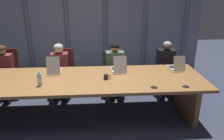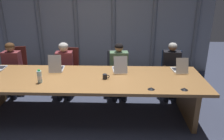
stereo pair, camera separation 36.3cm
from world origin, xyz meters
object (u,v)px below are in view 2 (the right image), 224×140
object	(u,v)px
laptop_left_mid	(57,67)
person_center	(119,67)
office_chair_left_end	(17,75)
office_chair_right_mid	(170,78)
water_bottle_primary	(40,77)
laptop_right_mid	(179,69)
office_chair_left_mid	(68,76)
person_left_end	(11,66)
coffee_mug_near	(105,77)
conference_mic_left_side	(184,89)
laptop_center	(120,68)
person_left_mid	(64,66)
conference_mic_middle	(151,88)
office_chair_center	(117,77)
person_right_mid	(172,67)

from	to	relation	value
laptop_left_mid	person_center	bearing A→B (deg)	-70.70
office_chair_left_end	office_chair_right_mid	size ratio (longest dim) A/B	1.06
water_bottle_primary	laptop_right_mid	bearing A→B (deg)	13.74
office_chair_left_mid	person_left_end	world-z (taller)	person_left_end
coffee_mug_near	water_bottle_primary	bearing A→B (deg)	-169.96
laptop_left_mid	conference_mic_left_side	size ratio (longest dim) A/B	3.90
person_center	water_bottle_primary	world-z (taller)	person_center
coffee_mug_near	conference_mic_left_side	world-z (taller)	coffee_mug_near
laptop_center	office_chair_right_mid	size ratio (longest dim) A/B	0.48
office_chair_left_end	conference_mic_left_side	distance (m)	3.63
person_left_end	conference_mic_left_side	world-z (taller)	person_left_end
person_left_mid	water_bottle_primary	bearing A→B (deg)	-12.70
water_bottle_primary	conference_mic_left_side	world-z (taller)	water_bottle_primary
person_center	conference_mic_middle	size ratio (longest dim) A/B	10.24
laptop_center	person_left_mid	bearing A→B (deg)	58.91
office_chair_center	coffee_mug_near	size ratio (longest dim) A/B	7.61
person_right_mid	water_bottle_primary	distance (m)	2.64
office_chair_right_mid	person_center	xyz separation A→B (m)	(-1.14, -0.16, 0.29)
water_bottle_primary	laptop_center	bearing A→B (deg)	23.90
laptop_center	coffee_mug_near	size ratio (longest dim) A/B	3.74
person_left_mid	office_chair_right_mid	bearing A→B (deg)	88.14
office_chair_right_mid	conference_mic_middle	size ratio (longest dim) A/B	8.40
laptop_left_mid	person_center	xyz separation A→B (m)	(1.17, 0.53, -0.17)
person_left_end	coffee_mug_near	distance (m)	2.27
office_chair_center	person_left_end	bearing A→B (deg)	-87.27
water_bottle_primary	office_chair_center	bearing A→B (deg)	45.10
office_chair_left_end	person_center	bearing A→B (deg)	76.08
office_chair_right_mid	coffee_mug_near	distance (m)	1.79
coffee_mug_near	person_center	bearing A→B (deg)	75.37
office_chair_left_end	office_chair_center	distance (m)	2.25
laptop_center	person_left_end	distance (m)	2.39
laptop_right_mid	conference_mic_middle	xyz separation A→B (m)	(-0.63, -0.80, -0.04)
office_chair_center	conference_mic_left_side	distance (m)	1.85
person_left_mid	water_bottle_primary	world-z (taller)	person_left_mid
laptop_center	office_chair_left_end	world-z (taller)	laptop_center
person_left_mid	person_right_mid	bearing A→B (deg)	84.11
laptop_right_mid	office_chair_center	distance (m)	1.42
office_chair_left_mid	laptop_right_mid	bearing A→B (deg)	80.02
coffee_mug_near	laptop_center	bearing A→B (deg)	57.82
person_center	office_chair_left_end	bearing A→B (deg)	-97.78
person_center	person_right_mid	world-z (taller)	person_right_mid
office_chair_left_end	person_center	distance (m)	2.32
laptop_right_mid	person_center	xyz separation A→B (m)	(-1.12, 0.51, -0.16)
water_bottle_primary	coffee_mug_near	size ratio (longest dim) A/B	1.89
office_chair_left_mid	person_right_mid	distance (m)	2.27
office_chair_left_mid	water_bottle_primary	distance (m)	1.36
laptop_left_mid	person_center	distance (m)	1.30
water_bottle_primary	office_chair_left_end	bearing A→B (deg)	128.32
laptop_center	conference_mic_middle	xyz separation A→B (m)	(0.48, -0.79, -0.04)
laptop_right_mid	water_bottle_primary	world-z (taller)	laptop_right_mid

